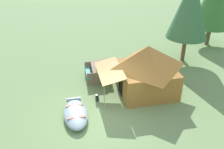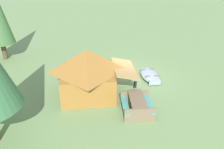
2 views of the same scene
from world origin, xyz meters
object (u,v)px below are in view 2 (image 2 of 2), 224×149
Objects in this scene: picnic_table at (137,104)px; beached_rowboat at (150,75)px; cooler_box at (104,84)px; fuel_can at (135,84)px; canvas_cabin_tent at (88,72)px.

beached_rowboat is at bearing -38.14° from picnic_table.
cooler_box is at bearing 13.40° from picnic_table.
picnic_table is 2.44m from fuel_can.
picnic_table is at bearing -166.60° from cooler_box.
canvas_cabin_tent is (-0.55, 4.09, 1.14)m from beached_rowboat.
picnic_table reaches higher than fuel_can.
canvas_cabin_tent is 1.64m from cooler_box.
picnic_table is (-3.00, 2.35, 0.27)m from beached_rowboat.
fuel_can is at bearing -111.70° from cooler_box.
canvas_cabin_tent is at bearing 85.25° from fuel_can.
picnic_table is (-2.45, -1.73, -0.86)m from canvas_cabin_tent.
beached_rowboat is 6.78× the size of fuel_can.
beached_rowboat is 4.28m from canvas_cabin_tent.
fuel_can is at bearing 119.43° from beached_rowboat.
canvas_cabin_tent is 7.72× the size of cooler_box.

